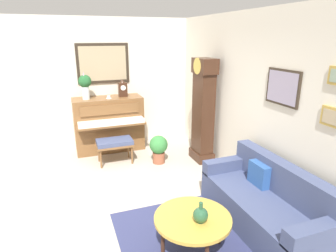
% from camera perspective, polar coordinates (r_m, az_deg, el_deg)
% --- Properties ---
extents(ground_plane, '(6.40, 6.00, 0.10)m').
position_cam_1_polar(ground_plane, '(4.55, -12.04, -15.72)').
color(ground_plane, '#B2A899').
extents(wall_left, '(0.13, 4.90, 2.80)m').
position_cam_1_polar(wall_left, '(6.49, -16.27, 7.90)').
color(wall_left, silver).
rests_on(wall_left, ground_plane).
extents(wall_back, '(5.30, 0.13, 2.80)m').
position_cam_1_polar(wall_back, '(4.83, 16.23, 4.74)').
color(wall_back, silver).
rests_on(wall_back, ground_plane).
extents(area_rug, '(2.10, 1.50, 0.01)m').
position_cam_1_polar(area_rug, '(3.67, 4.17, -23.46)').
color(area_rug, navy).
rests_on(area_rug, ground_plane).
extents(piano, '(0.87, 1.44, 1.16)m').
position_cam_1_polar(piano, '(6.36, -11.63, 0.44)').
color(piano, brown).
rests_on(piano, ground_plane).
extents(piano_bench, '(0.42, 0.70, 0.48)m').
position_cam_1_polar(piano_bench, '(5.71, -10.54, -3.41)').
color(piano_bench, brown).
rests_on(piano_bench, ground_plane).
extents(grandfather_clock, '(0.52, 0.34, 2.03)m').
position_cam_1_polar(grandfather_clock, '(5.64, 6.98, 2.48)').
color(grandfather_clock, '#3D2316').
rests_on(grandfather_clock, ground_plane).
extents(couch, '(1.90, 0.80, 0.84)m').
position_cam_1_polar(couch, '(4.10, 18.85, -14.35)').
color(couch, '#424C70').
rests_on(couch, ground_plane).
extents(coffee_table, '(0.88, 0.88, 0.46)m').
position_cam_1_polar(coffee_table, '(3.43, 4.92, -17.99)').
color(coffee_table, gold).
rests_on(coffee_table, ground_plane).
extents(mantel_clock, '(0.13, 0.18, 0.38)m').
position_cam_1_polar(mantel_clock, '(6.24, -8.99, 7.32)').
color(mantel_clock, '#3D2316').
rests_on(mantel_clock, piano).
extents(flower_vase, '(0.26, 0.26, 0.58)m').
position_cam_1_polar(flower_vase, '(6.12, -16.11, 8.02)').
color(flower_vase, silver).
rests_on(flower_vase, piano).
extents(teacup, '(0.12, 0.12, 0.06)m').
position_cam_1_polar(teacup, '(6.13, -11.67, 5.58)').
color(teacup, white).
rests_on(teacup, piano).
extents(green_jug, '(0.17, 0.17, 0.24)m').
position_cam_1_polar(green_jug, '(3.30, 6.48, -17.11)').
color(green_jug, '#234C33').
rests_on(green_jug, coffee_table).
extents(potted_plant, '(0.36, 0.36, 0.56)m').
position_cam_1_polar(potted_plant, '(5.65, -1.87, -4.26)').
color(potted_plant, '#935138').
rests_on(potted_plant, ground_plane).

